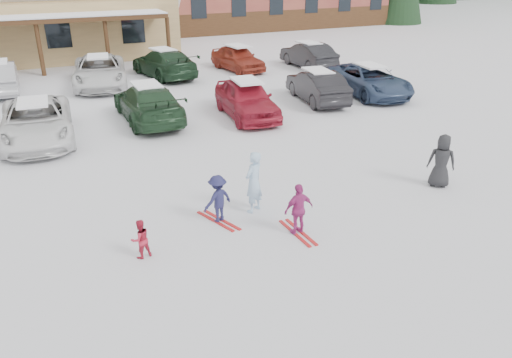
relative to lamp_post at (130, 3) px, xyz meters
name	(u,v)px	position (x,y,z in m)	size (l,w,h in m)	color
ground	(262,235)	(-2.23, -24.32, -3.35)	(160.00, 160.00, 0.00)	white
lamp_post	(130,3)	(0.00, 0.00, 0.00)	(0.50, 0.25, 5.91)	black
adult_skier	(254,182)	(-1.90, -23.10, -2.53)	(0.60, 0.39, 1.64)	#A2C6E3
toddler_red	(140,239)	(-5.05, -24.07, -2.90)	(0.44, 0.34, 0.91)	#B52037
child_navy	(218,199)	(-2.94, -23.25, -2.73)	(0.80, 0.46, 1.24)	#1E1F47
skis_child_navy	(219,221)	(-2.94, -23.25, -3.34)	(0.20, 1.40, 0.03)	red
child_magenta	(299,209)	(-1.41, -24.60, -2.71)	(0.76, 0.31, 1.29)	#AD2E79
skis_child_magenta	(298,233)	(-1.41, -24.60, -3.34)	(0.20, 1.40, 0.03)	red
bystander_dark	(441,161)	(3.59, -23.92, -2.58)	(0.76, 0.49, 1.55)	black
parked_car_2	(36,122)	(-6.69, -14.96, -2.63)	(2.40, 5.21, 1.45)	white
parked_car_3	(148,103)	(-2.49, -14.21, -2.62)	(2.07, 5.09, 1.48)	#213E25
parked_car_4	(246,99)	(1.29, -15.37, -2.59)	(1.80, 4.47, 1.52)	#A41D2F
parked_car_5	(317,86)	(5.16, -14.50, -2.65)	(1.50, 4.30, 1.42)	black
parked_car_6	(369,80)	(8.03, -14.49, -2.65)	(2.34, 5.09, 1.41)	#334565
parked_car_10	(100,71)	(-3.34, -7.42, -2.59)	(2.53, 5.49, 1.53)	white
parked_car_11	(164,63)	(0.21, -6.61, -2.61)	(2.10, 5.16, 1.50)	#1B3621
parked_car_12	(238,58)	(4.51, -6.74, -2.65)	(1.67, 4.14, 1.41)	#9A3221
parked_car_13	(308,55)	(8.66, -7.70, -2.63)	(1.54, 4.41, 1.45)	black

